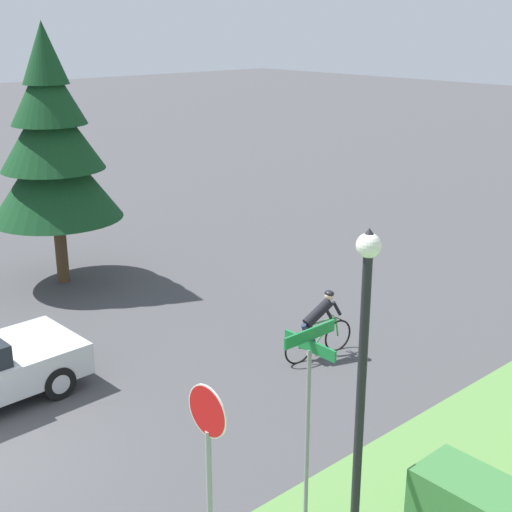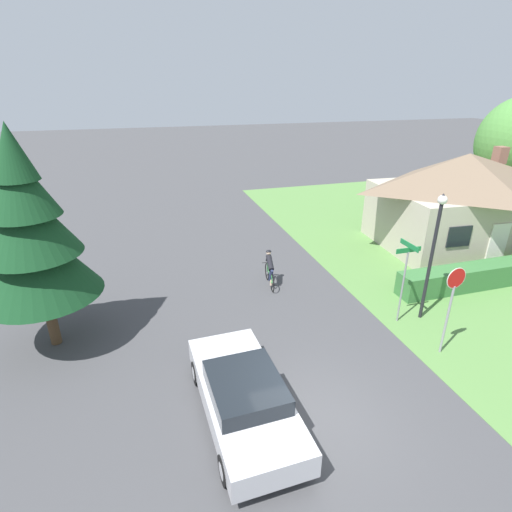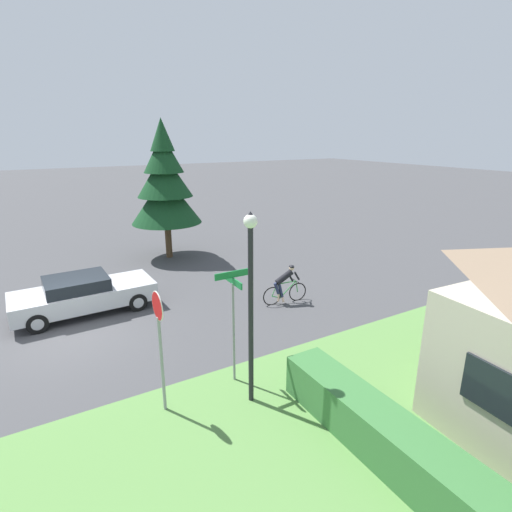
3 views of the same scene
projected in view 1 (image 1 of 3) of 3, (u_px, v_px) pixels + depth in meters
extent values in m
cylinder|color=black|center=(17.00, 353.00, 14.20)|extent=(0.27, 0.64, 0.63)
cylinder|color=#ADADB2|center=(17.00, 353.00, 14.20)|extent=(0.27, 0.37, 0.37)
cylinder|color=black|center=(58.00, 382.00, 13.08)|extent=(0.27, 0.64, 0.63)
cylinder|color=#ADADB2|center=(58.00, 382.00, 13.08)|extent=(0.27, 0.37, 0.37)
torus|color=black|center=(299.00, 348.00, 14.40)|extent=(0.12, 0.70, 0.70)
torus|color=black|center=(338.00, 336.00, 14.96)|extent=(0.12, 0.70, 0.70)
cylinder|color=#338C3F|center=(309.00, 338.00, 14.49)|extent=(0.06, 0.18, 0.55)
cylinder|color=#338C3F|center=(323.00, 333.00, 14.70)|extent=(0.11, 0.65, 0.59)
cylinder|color=#338C3F|center=(321.00, 322.00, 14.57)|extent=(0.13, 0.77, 0.06)
cylinder|color=#338C3F|center=(305.00, 349.00, 14.51)|extent=(0.08, 0.35, 0.15)
cylinder|color=#338C3F|center=(302.00, 337.00, 14.38)|extent=(0.06, 0.22, 0.44)
cylinder|color=#338C3F|center=(337.00, 326.00, 14.87)|extent=(0.05, 0.12, 0.45)
cylinder|color=black|center=(336.00, 317.00, 14.78)|extent=(0.44, 0.08, 0.02)
ellipsoid|color=black|center=(306.00, 326.00, 14.36)|extent=(0.10, 0.21, 0.05)
cylinder|color=#262D4C|center=(306.00, 334.00, 14.40)|extent=(0.14, 0.26, 0.46)
cylinder|color=#262D4C|center=(312.00, 335.00, 14.53)|extent=(0.14, 0.26, 0.61)
cylinder|color=beige|center=(309.00, 349.00, 14.56)|extent=(0.08, 0.08, 0.30)
cylinder|color=beige|center=(316.00, 352.00, 14.65)|extent=(0.17, 0.08, 0.21)
cylinder|color=black|center=(318.00, 313.00, 14.45)|extent=(0.30, 0.71, 0.53)
cylinder|color=black|center=(328.00, 312.00, 14.58)|extent=(0.10, 0.26, 0.36)
cylinder|color=black|center=(337.00, 308.00, 14.76)|extent=(0.10, 0.26, 0.36)
sphere|color=beige|center=(329.00, 296.00, 14.51)|extent=(0.19, 0.19, 0.19)
ellipsoid|color=black|center=(329.00, 293.00, 14.49)|extent=(0.22, 0.18, 0.12)
cylinder|color=red|center=(207.00, 411.00, 7.89)|extent=(0.60, 0.05, 0.60)
cylinder|color=silver|center=(207.00, 411.00, 7.89)|extent=(0.64, 0.04, 0.64)
cylinder|color=black|center=(360.00, 415.00, 8.71)|extent=(0.11, 0.11, 4.08)
sphere|color=white|center=(369.00, 245.00, 8.03)|extent=(0.29, 0.29, 0.29)
cone|color=black|center=(369.00, 233.00, 7.98)|extent=(0.18, 0.18, 0.12)
cylinder|color=gray|center=(307.00, 437.00, 9.61)|extent=(0.06, 0.06, 2.58)
cube|color=#197238|center=(310.00, 346.00, 9.18)|extent=(0.90, 0.03, 0.16)
cube|color=#197238|center=(310.00, 334.00, 9.13)|extent=(0.03, 0.90, 0.16)
cylinder|color=#4C3823|center=(61.00, 250.00, 18.79)|extent=(0.32, 0.32, 1.75)
cone|color=#143D1E|center=(54.00, 174.00, 18.15)|extent=(3.35, 3.35, 2.34)
cone|color=#143D1E|center=(50.00, 128.00, 17.79)|extent=(2.62, 2.62, 2.06)
cone|color=#143D1E|center=(47.00, 88.00, 17.48)|extent=(1.88, 1.88, 1.78)
cone|color=#143D1E|center=(43.00, 52.00, 17.21)|extent=(1.14, 1.14, 1.50)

